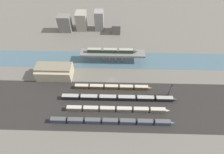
{
  "coord_description": "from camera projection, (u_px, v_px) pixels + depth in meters",
  "views": [
    {
      "loc": [
        2.35,
        -92.17,
        109.4
      ],
      "look_at": [
        0.0,
        -0.44,
        3.7
      ],
      "focal_mm": 28.0,
      "sensor_mm": 36.0,
      "label": 1
    }
  ],
  "objects": [
    {
      "name": "city_block_far_left",
      "position": [
        65.0,
        23.0,
        182.04
      ],
      "size": [
        12.84,
        9.39,
        17.32
      ],
      "primitive_type": "cube",
      "color": "slate",
      "rests_on": "ground"
    },
    {
      "name": "train_yard_outer",
      "position": [
        113.0,
        87.0,
        135.8
      ],
      "size": [
        60.54,
        2.88,
        3.51
      ],
      "color": "brown",
      "rests_on": "ground"
    },
    {
      "name": "train_yard_far",
      "position": [
        119.0,
        98.0,
        128.92
      ],
      "size": [
        86.38,
        3.19,
        3.89
      ],
      "color": "black",
      "rests_on": "ground"
    },
    {
      "name": "train_yard_near",
      "position": [
        112.0,
        121.0,
        116.47
      ],
      "size": [
        83.55,
        3.03,
        4.16
      ],
      "color": "#2D384C",
      "rests_on": "ground"
    },
    {
      "name": "city_block_left",
      "position": [
        82.0,
        21.0,
        184.36
      ],
      "size": [
        10.69,
        12.88,
        18.57
      ],
      "primitive_type": "cube",
      "color": "gray",
      "rests_on": "ground"
    },
    {
      "name": "railbed_yard",
      "position": [
        111.0,
        105.0,
        127.33
      ],
      "size": [
        280.0,
        42.0,
        0.01
      ],
      "primitive_type": "cube",
      "color": "#282623",
      "rests_on": "ground"
    },
    {
      "name": "city_block_center",
      "position": [
        99.0,
        20.0,
        182.65
      ],
      "size": [
        8.94,
        9.97,
        20.8
      ],
      "primitive_type": "cube",
      "color": "gray",
      "rests_on": "ground"
    },
    {
      "name": "train_on_bridge",
      "position": [
        112.0,
        51.0,
        149.88
      ],
      "size": [
        43.58,
        3.12,
        3.68
      ],
      "color": "#23381E",
      "rests_on": "bridge"
    },
    {
      "name": "train_yard_mid",
      "position": [
        118.0,
        109.0,
        122.71
      ],
      "size": [
        73.09,
        2.93,
        3.76
      ],
      "color": "gray",
      "rests_on": "ground"
    },
    {
      "name": "bridge",
      "position": [
        113.0,
        54.0,
        152.37
      ],
      "size": [
        55.82,
        9.42,
        9.25
      ],
      "color": "slate",
      "rests_on": "ground"
    },
    {
      "name": "river_water",
      "position": [
        113.0,
        60.0,
        158.21
      ],
      "size": [
        320.0,
        21.57,
        0.01
      ],
      "primitive_type": "cube",
      "color": "#47606B",
      "rests_on": "ground"
    },
    {
      "name": "warehouse_building",
      "position": [
        54.0,
        71.0,
        141.82
      ],
      "size": [
        28.4,
        14.41,
        11.4
      ],
      "color": "tan",
      "rests_on": "ground"
    },
    {
      "name": "city_block_right",
      "position": [
        116.0,
        27.0,
        183.5
      ],
      "size": [
        8.93,
        13.17,
        10.52
      ],
      "primitive_type": "cube",
      "color": "#605B56",
      "rests_on": "ground"
    },
    {
      "name": "ground_plane",
      "position": [
        112.0,
        80.0,
        143.06
      ],
      "size": [
        400.0,
        400.0,
        0.0
      ],
      "primitive_type": "plane",
      "color": "#666056"
    },
    {
      "name": "signal_tower",
      "position": [
        170.0,
        90.0,
        127.8
      ],
      "size": [
        1.04,
        1.04,
        13.34
      ],
      "color": "#4C4C51",
      "rests_on": "ground"
    }
  ]
}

